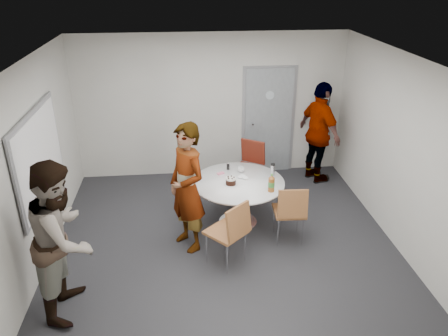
{
  "coord_description": "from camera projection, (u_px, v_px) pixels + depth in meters",
  "views": [
    {
      "loc": [
        -0.55,
        -5.34,
        3.79
      ],
      "look_at": [
        0.02,
        0.25,
        1.13
      ],
      "focal_mm": 35.0,
      "sensor_mm": 36.0,
      "label": 1
    }
  ],
  "objects": [
    {
      "name": "floor",
      "position": [
        225.0,
        244.0,
        6.47
      ],
      "size": [
        5.0,
        5.0,
        0.0
      ],
      "primitive_type": "plane",
      "color": "black",
      "rests_on": "ground"
    },
    {
      "name": "ceiling",
      "position": [
        225.0,
        61.0,
        5.32
      ],
      "size": [
        5.0,
        5.0,
        0.0
      ],
      "primitive_type": "plane",
      "rotation": [
        3.14,
        0.0,
        0.0
      ],
      "color": "silver",
      "rests_on": "wall_back"
    },
    {
      "name": "wall_back",
      "position": [
        211.0,
        106.0,
        8.14
      ],
      "size": [
        5.0,
        0.0,
        5.0
      ],
      "primitive_type": "plane",
      "rotation": [
        1.57,
        0.0,
        0.0
      ],
      "color": "#B7B5AE",
      "rests_on": "floor"
    },
    {
      "name": "wall_left",
      "position": [
        33.0,
        170.0,
        5.66
      ],
      "size": [
        0.0,
        5.0,
        5.0
      ],
      "primitive_type": "plane",
      "rotation": [
        1.57,
        0.0,
        1.57
      ],
      "color": "#B7B5AE",
      "rests_on": "floor"
    },
    {
      "name": "wall_right",
      "position": [
        401.0,
        154.0,
        6.12
      ],
      "size": [
        0.0,
        5.0,
        5.0
      ],
      "primitive_type": "plane",
      "rotation": [
        1.57,
        0.0,
        -1.57
      ],
      "color": "#B7B5AE",
      "rests_on": "floor"
    },
    {
      "name": "wall_front",
      "position": [
        255.0,
        284.0,
        3.65
      ],
      "size": [
        5.0,
        0.0,
        5.0
      ],
      "primitive_type": "plane",
      "rotation": [
        -1.57,
        0.0,
        0.0
      ],
      "color": "#B7B5AE",
      "rests_on": "floor"
    },
    {
      "name": "door",
      "position": [
        268.0,
        121.0,
        8.37
      ],
      "size": [
        1.02,
        0.17,
        2.12
      ],
      "color": "slate",
      "rests_on": "wall_back"
    },
    {
      "name": "whiteboard",
      "position": [
        39.0,
        156.0,
        5.81
      ],
      "size": [
        0.04,
        1.9,
        1.25
      ],
      "color": "gray",
      "rests_on": "wall_left"
    },
    {
      "name": "table",
      "position": [
        240.0,
        188.0,
        6.74
      ],
      "size": [
        1.42,
        1.42,
        1.02
      ],
      "color": "white",
      "rests_on": "floor"
    },
    {
      "name": "chair_near_left",
      "position": [
        231.0,
        228.0,
        5.78
      ],
      "size": [
        0.67,
        0.67,
        0.97
      ],
      "rotation": [
        0.0,
        0.0,
        0.74
      ],
      "color": "brown",
      "rests_on": "floor"
    },
    {
      "name": "chair_near_right",
      "position": [
        291.0,
        209.0,
        6.28
      ],
      "size": [
        0.47,
        0.5,
        0.93
      ],
      "rotation": [
        0.0,
        0.0,
        -0.05
      ],
      "color": "brown",
      "rests_on": "floor"
    },
    {
      "name": "chair_far",
      "position": [
        250.0,
        162.0,
        7.69
      ],
      "size": [
        0.66,
        0.67,
        0.98
      ],
      "rotation": [
        0.0,
        0.0,
        2.55
      ],
      "color": "maroon",
      "rests_on": "floor"
    },
    {
      "name": "person_main",
      "position": [
        187.0,
        188.0,
        6.06
      ],
      "size": [
        0.75,
        0.83,
        1.89
      ],
      "primitive_type": "imported",
      "rotation": [
        0.0,
        0.0,
        -1.02
      ],
      "color": "#A5C6EA",
      "rests_on": "floor"
    },
    {
      "name": "person_left",
      "position": [
        63.0,
        238.0,
        4.94
      ],
      "size": [
        0.78,
        0.98,
        1.92
      ],
      "primitive_type": "imported",
      "rotation": [
        0.0,
        0.0,
        1.51
      ],
      "color": "white",
      "rests_on": "floor"
    },
    {
      "name": "person_right",
      "position": [
        319.0,
        133.0,
        8.0
      ],
      "size": [
        0.81,
        1.2,
        1.9
      ],
      "primitive_type": "imported",
      "rotation": [
        0.0,
        0.0,
        1.91
      ],
      "color": "black",
      "rests_on": "floor"
    }
  ]
}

